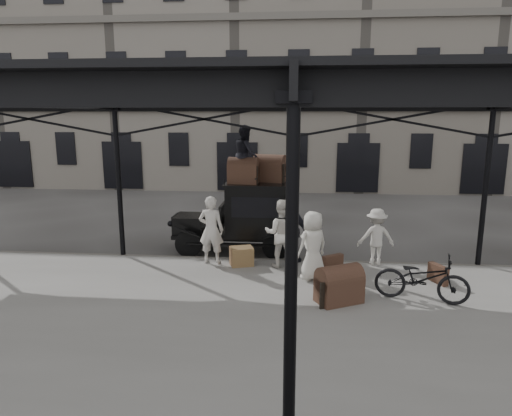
{
  "coord_description": "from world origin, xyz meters",
  "views": [
    {
      "loc": [
        0.05,
        -10.39,
        4.2
      ],
      "look_at": [
        -1.05,
        1.6,
        1.7
      ],
      "focal_mm": 32.0,
      "sensor_mm": 36.0,
      "label": 1
    }
  ],
  "objects": [
    {
      "name": "ground",
      "position": [
        0.0,
        0.0,
        0.0
      ],
      "size": [
        120.0,
        120.0,
        0.0
      ],
      "primitive_type": "plane",
      "color": "#383533",
      "rests_on": "ground"
    },
    {
      "name": "platform",
      "position": [
        0.0,
        -2.0,
        0.07
      ],
      "size": [
        28.0,
        8.0,
        0.15
      ],
      "primitive_type": "cube",
      "color": "slate",
      "rests_on": "ground"
    },
    {
      "name": "canopy",
      "position": [
        0.0,
        -1.72,
        4.6
      ],
      "size": [
        22.5,
        9.0,
        4.74
      ],
      "color": "black",
      "rests_on": "ground"
    },
    {
      "name": "building_frontage",
      "position": [
        0.0,
        18.0,
        7.0
      ],
      "size": [
        64.0,
        8.0,
        14.0
      ],
      "primitive_type": "cube",
      "color": "slate",
      "rests_on": "ground"
    },
    {
      "name": "taxi",
      "position": [
        -1.46,
        3.1,
        1.2
      ],
      "size": [
        3.65,
        1.55,
        2.18
      ],
      "color": "black",
      "rests_on": "ground"
    },
    {
      "name": "porter_left",
      "position": [
        -2.27,
        1.49,
        1.09
      ],
      "size": [
        0.72,
        0.5,
        1.88
      ],
      "primitive_type": "imported",
      "rotation": [
        0.0,
        0.0,
        3.07
      ],
      "color": "beige",
      "rests_on": "platform"
    },
    {
      "name": "porter_midleft",
      "position": [
        -0.36,
        1.38,
        1.07
      ],
      "size": [
        0.94,
        0.75,
        1.84
      ],
      "primitive_type": "imported",
      "rotation": [
        0.0,
        0.0,
        3.08
      ],
      "color": "silver",
      "rests_on": "platform"
    },
    {
      "name": "porter_centre",
      "position": [
        0.45,
        0.49,
        1.01
      ],
      "size": [
        1.0,
        0.94,
        1.72
      ],
      "primitive_type": "imported",
      "rotation": [
        0.0,
        0.0,
        3.78
      ],
      "color": "beige",
      "rests_on": "platform"
    },
    {
      "name": "porter_official",
      "position": [
        -0.05,
        1.8,
        1.05
      ],
      "size": [
        1.05,
        1.07,
        1.81
      ],
      "primitive_type": "imported",
      "rotation": [
        0.0,
        0.0,
        2.33
      ],
      "color": "black",
      "rests_on": "platform"
    },
    {
      "name": "porter_right",
      "position": [
        2.2,
        1.8,
        0.92
      ],
      "size": [
        1.05,
        0.67,
        1.55
      ],
      "primitive_type": "imported",
      "rotation": [
        0.0,
        0.0,
        3.24
      ],
      "color": "beige",
      "rests_on": "platform"
    },
    {
      "name": "bicycle",
      "position": [
        2.8,
        -0.66,
        0.67
      ],
      "size": [
        2.1,
        1.14,
        1.05
      ],
      "primitive_type": "imported",
      "rotation": [
        0.0,
        0.0,
        1.33
      ],
      "color": "black",
      "rests_on": "platform"
    },
    {
      "name": "porter_roof",
      "position": [
        -1.49,
        3.0,
        3.03
      ],
      "size": [
        0.84,
        0.97,
        1.7
      ],
      "primitive_type": "imported",
      "rotation": [
        0.0,
        0.0,
        1.83
      ],
      "color": "black",
      "rests_on": "taxi"
    },
    {
      "name": "steamer_trunk_roof_near",
      "position": [
        -1.54,
        2.85,
        2.5
      ],
      "size": [
        0.92,
        0.61,
        0.64
      ],
      "primitive_type": null,
      "rotation": [
        0.0,
        0.0,
        -0.1
      ],
      "color": "#4E3124",
      "rests_on": "taxi"
    },
    {
      "name": "steamer_trunk_roof_far",
      "position": [
        -0.79,
        3.3,
        2.52
      ],
      "size": [
        1.05,
        0.8,
        0.68
      ],
      "primitive_type": null,
      "rotation": [
        0.0,
        0.0,
        -0.28
      ],
      "color": "#4E3124",
      "rests_on": "taxi"
    },
    {
      "name": "steamer_trunk_platform",
      "position": [
        1.0,
        -0.9,
        0.5
      ],
      "size": [
        1.12,
        0.96,
        0.7
      ],
      "primitive_type": null,
      "rotation": [
        0.0,
        0.0,
        0.49
      ],
      "color": "#4E3124",
      "rests_on": "platform"
    },
    {
      "name": "wicker_hamper",
      "position": [
        -1.43,
        1.38,
        0.4
      ],
      "size": [
        0.71,
        0.62,
        0.5
      ],
      "primitive_type": "cube",
      "rotation": [
        0.0,
        0.0,
        0.33
      ],
      "color": "olive",
      "rests_on": "platform"
    },
    {
      "name": "suitcase_upright",
      "position": [
        3.5,
        0.5,
        0.38
      ],
      "size": [
        0.38,
        0.61,
        0.45
      ],
      "primitive_type": "cube",
      "rotation": [
        0.0,
        0.0,
        0.41
      ],
      "color": "#4E3124",
      "rests_on": "platform"
    },
    {
      "name": "suitcase_flat",
      "position": [
        1.02,
        1.23,
        0.35
      ],
      "size": [
        0.58,
        0.47,
        0.4
      ],
      "primitive_type": "cube",
      "rotation": [
        0.0,
        0.0,
        0.61
      ],
      "color": "#4E3124",
      "rests_on": "platform"
    }
  ]
}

